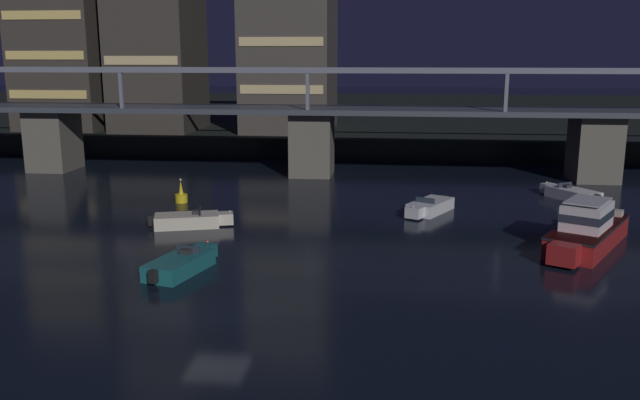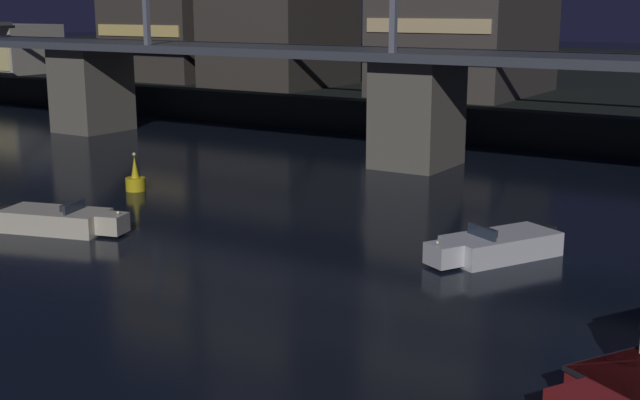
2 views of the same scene
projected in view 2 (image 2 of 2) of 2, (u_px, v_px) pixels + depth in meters
The scene contains 5 objects.
far_riverbank at pixel (631, 80), 83.77m from camera, with size 240.00×80.00×2.20m, color black.
river_bridge at pixel (418, 86), 43.63m from camera, with size 102.57×6.40×9.38m.
speedboat_near_right at pixel (60, 220), 31.50m from camera, with size 5.17×2.84×1.16m.
speedboat_mid_left at pixel (496, 246), 28.10m from camera, with size 3.50×4.90×1.16m.
channel_buoy at pixel (135, 180), 38.45m from camera, with size 0.90×0.90×1.76m.
Camera 2 is at (19.30, -6.80, 8.18)m, focal length 47.50 mm.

